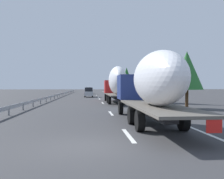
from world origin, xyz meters
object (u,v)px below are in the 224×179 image
(car_silver_hatch, at_px, (89,92))
(truck_lead, at_px, (116,83))
(car_red_compact, at_px, (88,91))
(road_sign, at_px, (122,85))
(truck_trailing, at_px, (151,84))

(car_silver_hatch, bearing_deg, truck_lead, -168.65)
(car_red_compact, bearing_deg, road_sign, -161.87)
(truck_lead, distance_m, car_silver_hatch, 18.78)
(truck_lead, bearing_deg, truck_trailing, -180.00)
(truck_lead, distance_m, truck_trailing, 18.41)
(truck_lead, bearing_deg, car_red_compact, 5.56)
(truck_trailing, distance_m, road_sign, 36.87)
(truck_lead, height_order, truck_trailing, truck_lead)
(truck_lead, xyz_separation_m, car_silver_hatch, (18.34, 3.68, -1.65))
(road_sign, bearing_deg, truck_trailing, 175.18)
(car_silver_hatch, distance_m, road_sign, 6.93)
(car_red_compact, xyz_separation_m, car_silver_hatch, (-21.22, -0.17, 0.02))
(truck_lead, xyz_separation_m, truck_trailing, (-18.41, -0.00, -0.30))
(truck_lead, relative_size, car_red_compact, 2.96)
(car_silver_hatch, xyz_separation_m, road_sign, (-0.01, -6.78, 1.42))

